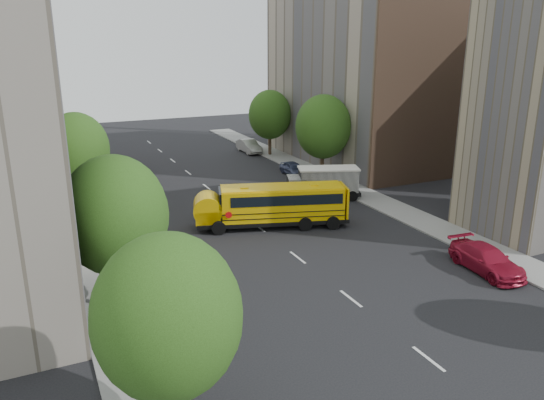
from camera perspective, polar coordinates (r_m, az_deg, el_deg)
ground at (r=34.82m, az=1.25°, el=-5.03°), size 120.00×120.00×0.00m
sidewalk_left at (r=36.44m, az=-18.93°, el=-4.86°), size 3.00×80.00×0.12m
sidewalk_right at (r=44.57m, az=11.74°, el=-0.31°), size 3.00×80.00×0.12m
lane_markings at (r=43.48m, az=-4.57°, el=-0.51°), size 0.15×64.00×0.01m
building_right_far at (r=58.77m, az=8.66°, el=12.88°), size 10.00×22.00×18.00m
building_right_sidewall at (r=49.98m, az=15.74°, el=11.74°), size 10.10×0.30×18.00m
street_tree_0 at (r=17.46m, az=-11.16°, el=-12.23°), size 4.80×4.80×7.41m
street_tree_1 at (r=26.42m, az=-16.55°, el=-1.61°), size 5.12×5.12×7.90m
street_tree_2 at (r=43.83m, az=-20.27°, el=5.13°), size 4.99×4.99×7.71m
street_tree_4 at (r=50.46m, az=5.53°, el=7.84°), size 5.25×5.25×8.10m
street_tree_5 at (r=61.05m, az=-0.24°, el=9.16°), size 4.86×4.86×7.51m
school_bus at (r=37.92m, az=-0.12°, el=-0.41°), size 11.04×5.58×3.06m
safari_truck at (r=44.89m, az=5.51°, el=1.91°), size 6.61×4.20×2.68m
parked_car_0 at (r=26.95m, az=-12.29°, el=-10.84°), size 1.75×3.95×1.32m
parked_car_1 at (r=37.52m, az=-16.38°, el=-2.82°), size 1.93×4.81×1.55m
parked_car_3 at (r=33.41m, az=22.09°, el=-5.96°), size 2.54×5.28×1.49m
parked_car_4 at (r=52.64m, az=2.30°, el=3.39°), size 1.65×3.93×1.33m
parked_car_5 at (r=63.33m, az=-2.49°, el=5.82°), size 1.66×4.66×1.53m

